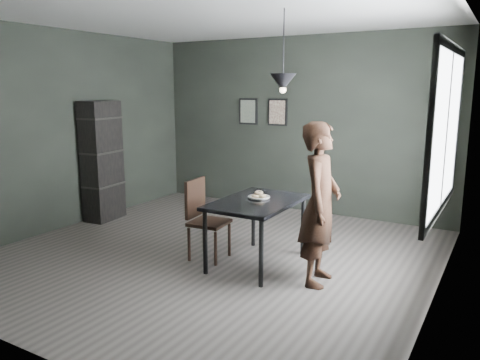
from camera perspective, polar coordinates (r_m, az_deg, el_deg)
The scene contains 13 objects.
ground at distance 5.77m, azimuth -3.29°, elevation -9.03°, with size 5.00×5.00×0.00m, color #34302D.
back_wall at distance 7.65m, azimuth 7.06°, elevation 6.65°, with size 5.00×0.10×2.80m, color black.
ceiling at distance 5.48m, azimuth -3.64°, elevation 19.64°, with size 5.00×5.00×0.02m.
window_assembly at distance 4.75m, azimuth 23.81°, elevation 5.50°, with size 0.04×1.96×1.56m.
cafe_table at distance 5.28m, azimuth 2.07°, elevation -3.33°, with size 0.80×1.20×0.75m.
white_plate at distance 5.36m, azimuth 2.32°, elevation -2.16°, with size 0.23×0.23×0.01m, color white.
donut_pile at distance 5.35m, azimuth 2.32°, elevation -1.82°, with size 0.16×0.17×0.08m.
woman at distance 4.81m, azimuth 9.74°, elevation -2.92°, with size 0.61×0.40×1.67m, color black.
wood_chair at distance 5.53m, azimuth -4.55°, elevation -4.11°, with size 0.44×0.44×0.94m.
shelf_unit at distance 7.38m, azimuth -16.45°, elevation 2.21°, with size 0.34×0.60×1.80m, color black.
pendant_lamp at distance 5.09m, azimuth 5.27°, elevation 11.80°, with size 0.28×0.28×0.86m.
framed_print_left at distance 8.00m, azimuth 1.02°, elevation 8.37°, with size 0.34×0.04×0.44m.
framed_print_right at distance 7.75m, azimuth 4.60°, elevation 8.24°, with size 0.34×0.04×0.44m.
Camera 1 is at (3.01, -4.50, 1.99)m, focal length 35.00 mm.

